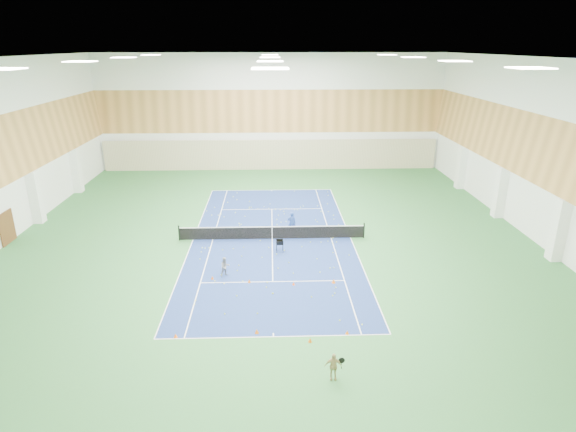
{
  "coord_description": "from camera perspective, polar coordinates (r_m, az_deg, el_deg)",
  "views": [
    {
      "loc": [
        -0.0,
        -30.96,
        12.79
      ],
      "look_at": [
        1.07,
        -0.87,
        2.0
      ],
      "focal_mm": 30.0,
      "sensor_mm": 36.0,
      "label": 1
    }
  ],
  "objects": [
    {
      "name": "cone_base_d",
      "position": [
        23.25,
        7.03,
        -13.52
      ],
      "size": [
        0.18,
        0.18,
        0.2
      ],
      "primitive_type": "cone",
      "color": "orange",
      "rests_on": "ground"
    },
    {
      "name": "cone_base_b",
      "position": [
        23.19,
        -3.71,
        -13.47
      ],
      "size": [
        0.21,
        0.21,
        0.23
      ],
      "primitive_type": "cone",
      "color": "orange",
      "rests_on": "ground"
    },
    {
      "name": "court_surface",
      "position": [
        33.49,
        -1.89,
        -2.73
      ],
      "size": [
        10.97,
        23.77,
        0.01
      ],
      "primitive_type": "cube",
      "color": "navy",
      "rests_on": "ground"
    },
    {
      "name": "ground",
      "position": [
        33.49,
        -1.89,
        -2.74
      ],
      "size": [
        40.0,
        40.0,
        0.0
      ],
      "primitive_type": "plane",
      "color": "#2D6933",
      "rests_on": "ground"
    },
    {
      "name": "cone_base_a",
      "position": [
        23.44,
        -13.18,
        -13.63
      ],
      "size": [
        0.19,
        0.19,
        0.21
      ],
      "primitive_type": "cone",
      "color": "#F85C0D",
      "rests_on": "ground"
    },
    {
      "name": "cone_svc_d",
      "position": [
        27.61,
        5.44,
        -7.68
      ],
      "size": [
        0.22,
        0.22,
        0.25
      ],
      "primitive_type": "cone",
      "color": "orange",
      "rests_on": "ground"
    },
    {
      "name": "child_court",
      "position": [
        28.35,
        -7.46,
        -5.97
      ],
      "size": [
        0.71,
        0.66,
        1.16
      ],
      "primitive_type": "imported",
      "rotation": [
        0.0,
        0.0,
        0.5
      ],
      "color": "gray",
      "rests_on": "ground"
    },
    {
      "name": "child_apron",
      "position": [
        20.29,
        5.38,
        -17.32
      ],
      "size": [
        0.72,
        0.33,
        1.2
      ],
      "primitive_type": "imported",
      "rotation": [
        0.0,
        0.0,
        -0.06
      ],
      "color": "tan",
      "rests_on": "ground"
    },
    {
      "name": "tennis_net",
      "position": [
        33.29,
        -1.9,
        -1.87
      ],
      "size": [
        12.8,
        0.1,
        1.1
      ],
      "primitive_type": null,
      "color": "black",
      "rests_on": "ground"
    },
    {
      "name": "cone_svc_a",
      "position": [
        28.25,
        -8.96,
        -7.23
      ],
      "size": [
        0.18,
        0.18,
        0.2
      ],
      "primitive_type": "cone",
      "color": "#E1580B",
      "rests_on": "ground"
    },
    {
      "name": "cone_svc_b",
      "position": [
        27.64,
        -4.62,
        -7.68
      ],
      "size": [
        0.19,
        0.19,
        0.21
      ],
      "primitive_type": "cone",
      "color": "#DF5C0B",
      "rests_on": "ground"
    },
    {
      "name": "tennis_balls_scatter",
      "position": [
        33.48,
        -1.89,
        -2.67
      ],
      "size": [
        10.57,
        22.77,
        0.07
      ],
      "primitive_type": null,
      "color": "#D7F229",
      "rests_on": "ground"
    },
    {
      "name": "cone_base_c",
      "position": [
        22.59,
        2.63,
        -14.47
      ],
      "size": [
        0.18,
        0.18,
        0.2
      ],
      "primitive_type": "cone",
      "color": "#DF5F0B",
      "rests_on": "ground"
    },
    {
      "name": "ball_cart",
      "position": [
        31.3,
        -0.99,
        -3.57
      ],
      "size": [
        0.5,
        0.5,
        0.83
      ],
      "primitive_type": null,
      "rotation": [
        0.0,
        0.0,
        0.05
      ],
      "color": "black",
      "rests_on": "ground"
    },
    {
      "name": "cone_svc_c",
      "position": [
        27.29,
        0.67,
        -8.01
      ],
      "size": [
        0.17,
        0.17,
        0.19
      ],
      "primitive_type": "cone",
      "color": "#FF4E0D",
      "rests_on": "ground"
    },
    {
      "name": "coach",
      "position": [
        34.18,
        0.44,
        -0.81
      ],
      "size": [
        0.59,
        0.39,
        1.61
      ],
      "primitive_type": "imported",
      "rotation": [
        0.0,
        0.0,
        3.14
      ],
      "color": "#22429D",
      "rests_on": "ground"
    },
    {
      "name": "wood_cladding",
      "position": [
        31.33,
        -2.05,
        10.91
      ],
      "size": [
        36.0,
        40.0,
        8.0
      ],
      "primitive_type": null,
      "color": "#C58A49",
      "rests_on": "room_shell"
    },
    {
      "name": "ceiling_light_grid",
      "position": [
        30.97,
        -2.14,
        18.09
      ],
      "size": [
        21.4,
        25.4,
        0.06
      ],
      "primitive_type": null,
      "color": "white",
      "rests_on": "room_shell"
    },
    {
      "name": "back_curtain",
      "position": [
        51.93,
        -2.01,
        7.26
      ],
      "size": [
        35.4,
        0.16,
        3.2
      ],
      "primitive_type": "cube",
      "color": "#C6B793",
      "rests_on": "ground"
    },
    {
      "name": "room_shell",
      "position": [
        31.69,
        -2.01,
        7.33
      ],
      "size": [
        36.0,
        40.0,
        12.0
      ],
      "primitive_type": null,
      "color": "white",
      "rests_on": "ground"
    },
    {
      "name": "door_left_b",
      "position": [
        37.63,
        -30.35,
        -1.19
      ],
      "size": [
        0.08,
        1.8,
        2.2
      ],
      "primitive_type": "cube",
      "color": "#593319",
      "rests_on": "ground"
    }
  ]
}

